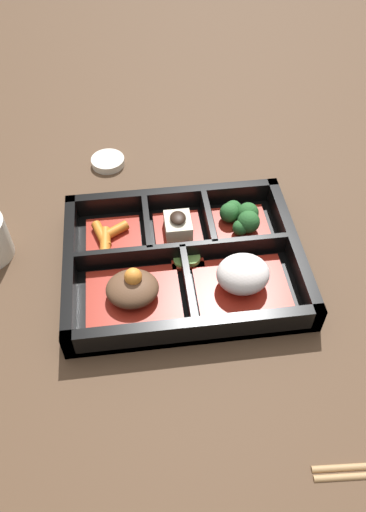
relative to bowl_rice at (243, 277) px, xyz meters
name	(u,v)px	position (x,y,z in m)	size (l,w,h in m)	color
ground_plane	(183,268)	(0.07, -0.05, -0.03)	(3.00, 3.00, 0.00)	#4C3523
bento_base	(183,266)	(0.07, -0.05, -0.03)	(0.31, 0.24, 0.01)	black
bento_rim	(183,257)	(0.07, -0.05, -0.01)	(0.31, 0.24, 0.04)	black
bowl_rice	(243,277)	(0.00, 0.00, 0.00)	(0.12, 0.09, 0.05)	maroon
bowl_stew	(133,290)	(0.14, 0.00, -0.01)	(0.12, 0.09, 0.05)	maroon
bowl_greens	(240,218)	(-0.02, -0.11, 0.00)	(0.08, 0.08, 0.04)	maroon
bowl_tofu	(178,228)	(0.07, -0.11, -0.01)	(0.07, 0.08, 0.03)	maroon
bowl_carrots	(111,237)	(0.16, -0.10, -0.01)	(0.08, 0.08, 0.02)	maroon
bowl_pickles	(188,258)	(0.06, -0.05, -0.02)	(0.04, 0.04, 0.01)	maroon
sauce_dish	(108,161)	(0.16, -0.28, -0.02)	(0.05, 0.05, 0.01)	beige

